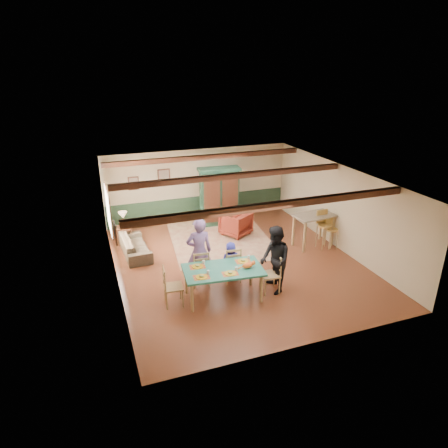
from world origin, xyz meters
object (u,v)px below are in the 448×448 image
object	(u,v)px
table_lamp	(123,219)
dining_table	(223,283)
dining_chair_end_right	(270,274)
end_table	(125,235)
person_woman	(275,260)
armoire	(219,196)
bar_stool_right	(332,233)
dining_chair_end_left	(173,286)
bar_stool_left	(325,230)
person_child	(231,261)
armchair	(236,224)
dining_chair_far_left	(200,267)
dining_chair_far_right	(232,264)
person_man	(199,252)
counter_table	(313,230)
sofa	(135,246)
cat	(248,265)

from	to	relation	value
table_lamp	dining_table	bearing A→B (deg)	-65.55
dining_chair_end_right	end_table	bearing A→B (deg)	-138.30
person_woman	table_lamp	world-z (taller)	person_woman
dining_chair_end_right	armoire	bearing A→B (deg)	-178.12
bar_stool_right	dining_chair_end_left	bearing A→B (deg)	-160.60
person_woman	bar_stool_left	size ratio (longest dim) A/B	1.44
person_child	armchair	bearing A→B (deg)	-108.07
dining_table	dining_chair_end_left	bearing A→B (deg)	174.29
dining_table	bar_stool_left	size ratio (longest dim) A/B	1.58
dining_chair_far_left	dining_chair_far_right	size ratio (longest dim) A/B	1.00
dining_chair_end_left	table_lamp	bearing A→B (deg)	15.17
person_man	end_table	bearing A→B (deg)	-58.89
dining_chair_far_left	dining_chair_far_right	bearing A→B (deg)	-180.00
person_woman	armchair	distance (m)	3.87
dining_chair_end_right	counter_table	bearing A→B (deg)	135.06
counter_table	dining_chair_end_left	bearing A→B (deg)	-159.91
armoire	sofa	world-z (taller)	armoire
dining_chair_end_left	table_lamp	size ratio (longest dim) A/B	1.98
armoire	bar_stool_right	distance (m)	4.26
end_table	dining_chair_end_right	bearing A→B (deg)	-54.01
dining_chair_end_right	cat	size ratio (longest dim) A/B	2.64
end_table	dining_chair_far_left	bearing A→B (deg)	-65.28
dining_table	dining_chair_far_left	bearing A→B (deg)	113.35
dining_chair_far_left	person_child	size ratio (longest dim) A/B	0.95
person_child	end_table	world-z (taller)	person_child
armchair	dining_chair_end_left	bearing A→B (deg)	18.39
dining_chair_end_right	bar_stool_right	world-z (taller)	dining_chair_end_right
person_child	table_lamp	world-z (taller)	person_child
cat	armchair	size ratio (longest dim) A/B	0.43
dining_table	dining_chair_end_right	xyz separation A→B (m)	(1.26, -0.13, 0.11)
dining_chair_end_left	sofa	bearing A→B (deg)	14.55
dining_table	bar_stool_left	world-z (taller)	bar_stool_left
dining_chair_far_left	sofa	bearing A→B (deg)	-55.09
dining_chair_far_left	armoire	size ratio (longest dim) A/B	0.49
person_man	person_child	distance (m)	0.96
dining_table	armchair	world-z (taller)	armchair
bar_stool_right	cat	bearing A→B (deg)	-149.94
dining_chair_end_left	person_child	xyz separation A→B (m)	(1.78, 0.70, 0.03)
dining_chair_end_left	person_woman	distance (m)	2.66
person_man	bar_stool_right	size ratio (longest dim) A/B	1.85
person_man	table_lamp	bearing A→B (deg)	-58.89
dining_chair_end_right	person_woman	xyz separation A→B (m)	(0.11, -0.01, 0.38)
dining_chair_far_left	table_lamp	xyz separation A→B (m)	(-1.59, 3.46, 0.32)
dining_chair_far_right	bar_stool_right	bearing A→B (deg)	-161.25
dining_chair_far_right	person_man	world-z (taller)	person_man
dining_chair_far_left	cat	bearing A→B (deg)	139.20
dining_chair_end_right	dining_chair_far_left	bearing A→B (deg)	-114.92
sofa	table_lamp	bearing A→B (deg)	8.74
dining_chair_end_right	cat	distance (m)	0.78
dining_table	dining_chair_far_right	xyz separation A→B (m)	(0.52, 0.74, 0.11)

